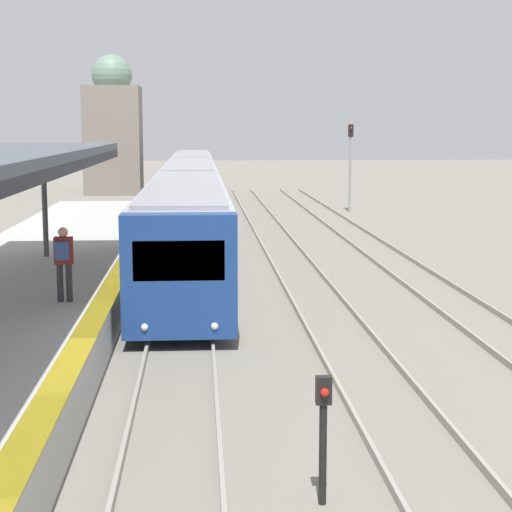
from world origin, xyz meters
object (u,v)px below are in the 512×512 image
at_px(person_on_platform, 64,258).
at_px(train_near, 190,191).
at_px(signal_post_near, 323,425).
at_px(signal_mast_far, 350,157).

bearing_deg(person_on_platform, train_near, 83.65).
height_order(train_near, signal_post_near, train_near).
relative_size(person_on_platform, train_near, 0.03).
height_order(signal_post_near, signal_mast_far, signal_mast_far).
distance_m(signal_post_near, signal_mast_far, 38.82).
xyz_separation_m(person_on_platform, signal_mast_far, (11.63, 29.60, 1.17)).
bearing_deg(signal_mast_far, person_on_platform, -111.45).
bearing_deg(signal_post_near, train_near, 93.63).
relative_size(train_near, signal_post_near, 27.90).
relative_size(signal_post_near, signal_mast_far, 0.34).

